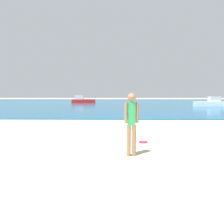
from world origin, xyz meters
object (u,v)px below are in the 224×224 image
(person_standing, at_px, (132,121))
(frisbee, at_px, (143,142))
(boat_far, at_px, (83,100))
(boat_near, at_px, (210,103))

(person_standing, distance_m, frisbee, 1.62)
(frisbee, xyz_separation_m, boat_far, (-6.99, 27.89, 0.54))
(boat_near, distance_m, boat_far, 20.70)
(boat_far, bearing_deg, boat_near, -29.85)
(frisbee, height_order, boat_far, boat_far)
(person_standing, relative_size, boat_near, 0.40)
(frisbee, bearing_deg, boat_near, 58.31)
(person_standing, relative_size, frisbee, 5.48)
(person_standing, height_order, frisbee, person_standing)
(boat_near, bearing_deg, frisbee, 54.43)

